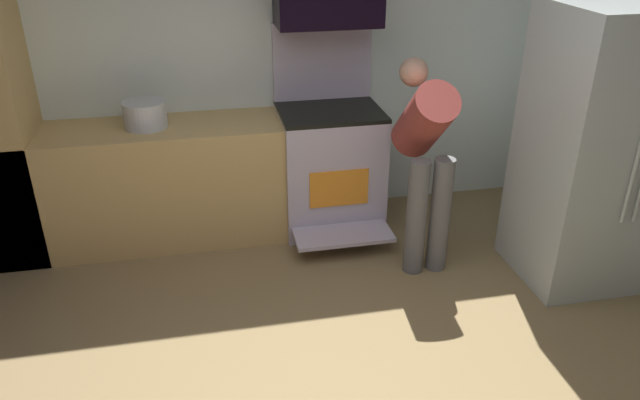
{
  "coord_description": "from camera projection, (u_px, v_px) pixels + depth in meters",
  "views": [
    {
      "loc": [
        -0.46,
        -2.25,
        2.35
      ],
      "look_at": [
        0.07,
        0.3,
        1.05
      ],
      "focal_mm": 33.86,
      "sensor_mm": 36.0,
      "label": 1
    }
  ],
  "objects": [
    {
      "name": "refrigerator",
      "position": [
        600.0,
        149.0,
        3.87
      ],
      "size": [
        0.84,
        0.77,
        1.82
      ],
      "color": "#B4BFBC",
      "rests_on": "ground"
    },
    {
      "name": "stock_pot",
      "position": [
        145.0,
        114.0,
        4.24
      ],
      "size": [
        0.3,
        0.3,
        0.19
      ],
      "primitive_type": "cylinder",
      "color": "silver",
      "rests_on": "lower_cabinet_run"
    },
    {
      "name": "lower_cabinet_run",
      "position": [
        147.0,
        185.0,
        4.48
      ],
      "size": [
        2.4,
        0.6,
        0.9
      ],
      "primitive_type": "cube",
      "color": "tan",
      "rests_on": "ground"
    },
    {
      "name": "person_cook",
      "position": [
        425.0,
        150.0,
        4.05
      ],
      "size": [
        0.31,
        0.68,
        1.39
      ],
      "color": "slate",
      "rests_on": "ground"
    },
    {
      "name": "microwave",
      "position": [
        328.0,
        1.0,
        4.23
      ],
      "size": [
        0.74,
        0.38,
        0.35
      ],
      "primitive_type": "cube",
      "color": "black",
      "rests_on": "oven_range"
    },
    {
      "name": "wall_back",
      "position": [
        257.0,
        54.0,
        4.57
      ],
      "size": [
        5.2,
        0.12,
        2.6
      ],
      "primitive_type": "cube",
      "color": "silver",
      "rests_on": "ground"
    },
    {
      "name": "oven_range",
      "position": [
        329.0,
        163.0,
        4.69
      ],
      "size": [
        0.76,
        0.95,
        1.54
      ],
      "color": "#B9B0C5",
      "rests_on": "ground"
    }
  ]
}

